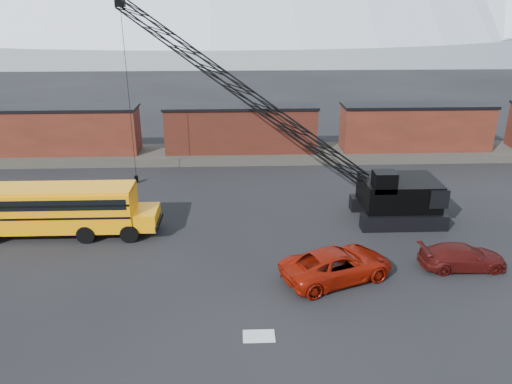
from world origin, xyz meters
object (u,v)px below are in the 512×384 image
Objects in this scene: red_pickup at (337,265)px; maroon_suv at (462,257)px; school_bus at (58,208)px; crawler_crane at (243,92)px.

maroon_suv is (7.05, 0.86, -0.15)m from red_pickup.
maroon_suv is at bearing -12.00° from school_bus.
crawler_crane is at bearing 48.15° from maroon_suv.
crawler_crane reaches higher than red_pickup.
school_bus is 14.08m from crawler_crane.
school_bus is 17.21m from red_pickup.
maroon_suv is at bearing -104.89° from red_pickup.
school_bus is 2.50× the size of maroon_suv.
school_bus reaches higher than red_pickup.
crawler_crane is (-11.76, 10.38, 7.18)m from maroon_suv.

